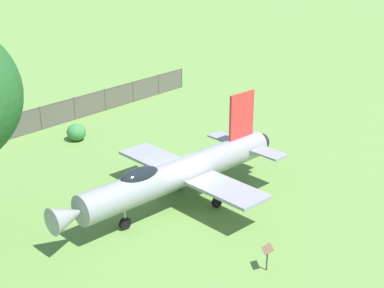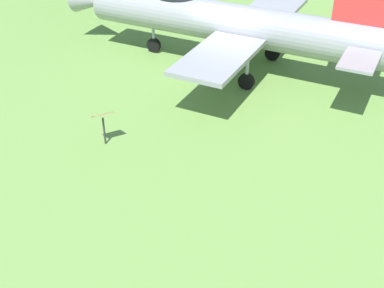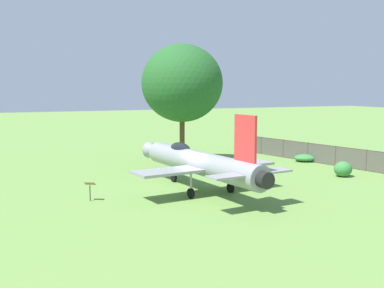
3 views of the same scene
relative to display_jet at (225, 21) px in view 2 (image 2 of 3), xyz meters
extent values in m
plane|color=#668E42|center=(0.05, -0.34, -1.86)|extent=(200.00, 200.00, 0.00)
cylinder|color=gray|center=(0.05, -0.34, -0.05)|extent=(3.17, 11.87, 1.47)
cone|color=gray|center=(-0.90, 6.08, -0.05)|extent=(1.47, 1.77, 1.25)
cube|color=gray|center=(-2.52, -1.31, -0.23)|extent=(4.15, 2.52, 0.16)
cube|color=gray|center=(2.79, -0.53, -0.23)|extent=(4.15, 2.52, 0.16)
cube|color=gray|center=(-0.85, -5.47, 0.10)|extent=(1.94, 1.35, 0.10)
cube|color=gray|center=(2.39, -4.99, 0.10)|extent=(1.94, 1.35, 0.10)
cylinder|color=#A5A8AD|center=(-0.47, 3.16, -0.87)|extent=(0.12, 0.12, 1.36)
cylinder|color=black|center=(-0.47, 3.16, -1.56)|extent=(0.27, 0.62, 0.60)
cylinder|color=#A5A8AD|center=(-1.20, -1.71, -0.87)|extent=(0.12, 0.12, 1.36)
cylinder|color=black|center=(-1.20, -1.71, -1.56)|extent=(0.27, 0.62, 0.60)
cylinder|color=#A5A8AD|center=(1.64, -1.29, -0.87)|extent=(0.12, 0.12, 1.36)
cylinder|color=black|center=(1.64, -1.29, -1.56)|extent=(0.27, 0.62, 0.60)
cylinder|color=#333333|center=(-6.81, -0.03, -1.41)|extent=(0.06, 0.06, 0.90)
cube|color=olive|center=(-6.81, -0.03, -0.84)|extent=(0.71, 0.63, 0.25)
camera|label=1|loc=(-21.39, 13.97, 11.67)|focal=52.93mm
camera|label=2|loc=(-15.70, -9.47, 6.53)|focal=46.78mm
camera|label=3|loc=(-11.57, -26.73, 4.72)|focal=43.83mm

